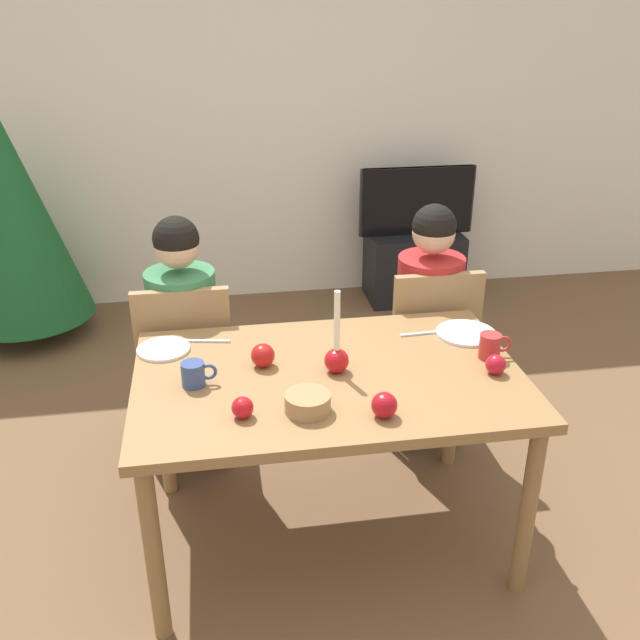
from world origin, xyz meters
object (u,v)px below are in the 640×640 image
dining_table (329,393)px  person_right_child (427,330)px  mug_left (194,374)px  person_left_child (186,348)px  chair_left (187,363)px  apple_far_edge (496,365)px  mug_right (491,346)px  christmas_tree (11,213)px  apple_by_right_mug (263,355)px  tv_stand (413,266)px  plate_left (164,349)px  apple_by_left_plate (384,405)px  tv (417,201)px  chair_right (428,344)px  bowl_walnuts (308,403)px  apple_near_candle (243,408)px  plate_right (466,333)px  candle_centerpiece (337,356)px

dining_table → person_right_child: 0.87m
mug_left → person_left_child: bearing=94.7°
chair_left → apple_far_edge: 1.36m
mug_left → mug_right: (1.10, 0.03, 0.00)m
christmas_tree → apple_by_right_mug: bearing=-56.7°
apple_by_right_mug → dining_table: bearing=-21.7°
tv_stand → mug_left: bearing=-122.7°
plate_left → apple_by_left_plate: bearing=-38.9°
dining_table → christmas_tree: 2.63m
tv → christmas_tree: (-2.56, -0.19, 0.09)m
apple_by_left_plate → chair_left: bearing=125.8°
tv → dining_table: bearing=-113.6°
mug_right → apple_by_right_mug: (-0.85, 0.07, -0.00)m
tv_stand → mug_left: mug_left is taller
chair_right → person_left_child: size_ratio=0.77×
dining_table → christmas_tree: christmas_tree is taller
tv → apple_by_left_plate: bearing=-108.6°
bowl_walnuts → apple_by_right_mug: apple_by_right_mug is taller
tv_stand → apple_near_candle: 2.92m
mug_left → apple_far_edge: size_ratio=1.70×
plate_right → apple_by_right_mug: (-0.83, -0.13, 0.04)m
dining_table → candle_centerpiece: size_ratio=4.42×
person_left_child → person_right_child: (1.11, 0.00, 0.00)m
tv_stand → plate_left: bearing=-128.4°
chair_left → plate_left: bearing=-101.2°
candle_centerpiece → plate_right: 0.61m
plate_right → apple_far_edge: (-0.01, -0.32, 0.03)m
dining_table → apple_far_edge: (0.59, -0.10, 0.12)m
person_right_child → apple_near_candle: person_right_child is taller
bowl_walnuts → christmas_tree: bearing=121.6°
person_right_child → apple_far_edge: bearing=-88.7°
apple_near_candle → apple_by_left_plate: 0.46m
tv → plate_right: (-0.41, -2.08, 0.05)m
apple_by_left_plate → tv: bearing=71.4°
dining_table → person_left_child: bearing=129.7°
chair_right → tv: (0.43, 1.69, 0.20)m
person_right_child → plate_right: (0.02, -0.42, 0.19)m
dining_table → chair_left: (-0.53, 0.61, -0.15)m
chair_right → apple_by_left_plate: chair_right is taller
candle_centerpiece → apple_near_candle: candle_centerpiece is taller
plate_left → plate_right: size_ratio=0.85×
chair_right → apple_near_candle: chair_right is taller
plate_left → apple_by_right_mug: apple_by_right_mug is taller
mug_right → chair_right: bearing=94.3°
person_right_child → apple_far_edge: person_right_child is taller
person_right_child → tv: (0.43, 1.66, 0.14)m
person_left_child → apple_by_left_plate: 1.18m
tv → candle_centerpiece: bearing=-113.1°
dining_table → chair_right: 0.85m
tv_stand → tv: bearing=90.0°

